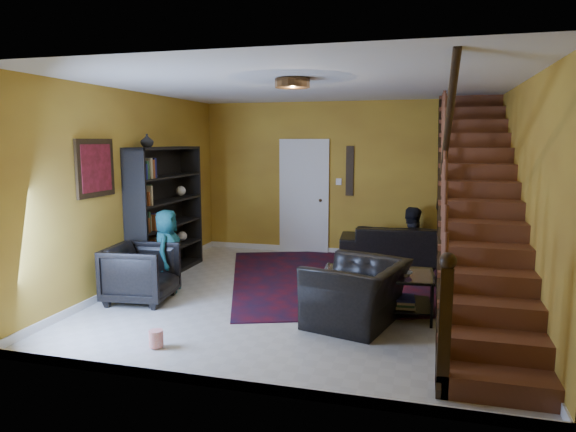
# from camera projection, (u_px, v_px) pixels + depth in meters

# --- Properties ---
(floor) EXTENTS (5.50, 5.50, 0.00)m
(floor) POSITION_uv_depth(u_px,v_px,m) (307.00, 296.00, 6.97)
(floor) COLOR beige
(floor) RESTS_ON ground
(room) EXTENTS (5.50, 5.50, 5.50)m
(room) POSITION_uv_depth(u_px,v_px,m) (248.00, 264.00, 8.58)
(room) COLOR gold
(room) RESTS_ON ground
(staircase) EXTENTS (0.95, 5.02, 3.18)m
(staircase) POSITION_uv_depth(u_px,v_px,m) (478.00, 199.00, 6.21)
(staircase) COLOR brown
(staircase) RESTS_ON floor
(bookshelf) EXTENTS (0.35, 1.80, 2.00)m
(bookshelf) POSITION_uv_depth(u_px,v_px,m) (167.00, 214.00, 8.03)
(bookshelf) COLOR black
(bookshelf) RESTS_ON floor
(door) EXTENTS (0.82, 0.05, 2.05)m
(door) POSITION_uv_depth(u_px,v_px,m) (304.00, 198.00, 9.60)
(door) COLOR silver
(door) RESTS_ON floor
(framed_picture) EXTENTS (0.04, 0.74, 0.74)m
(framed_picture) POSITION_uv_depth(u_px,v_px,m) (95.00, 168.00, 6.52)
(framed_picture) COLOR maroon
(framed_picture) RESTS_ON room
(wall_hanging) EXTENTS (0.14, 0.03, 0.90)m
(wall_hanging) POSITION_uv_depth(u_px,v_px,m) (350.00, 171.00, 9.31)
(wall_hanging) COLOR black
(wall_hanging) RESTS_ON room
(ceiling_fixture) EXTENTS (0.40, 0.40, 0.10)m
(ceiling_fixture) POSITION_uv_depth(u_px,v_px,m) (292.00, 83.00, 5.80)
(ceiling_fixture) COLOR #3F2814
(ceiling_fixture) RESTS_ON room
(rug) EXTENTS (4.35, 4.63, 0.02)m
(rug) POSITION_uv_depth(u_px,v_px,m) (341.00, 278.00, 7.88)
(rug) COLOR #430C18
(rug) RESTS_ON floor
(sofa) EXTENTS (2.33, 1.09, 0.66)m
(sofa) POSITION_uv_depth(u_px,v_px,m) (407.00, 244.00, 8.80)
(sofa) COLOR black
(sofa) RESTS_ON floor
(armchair_left) EXTENTS (0.91, 0.89, 0.76)m
(armchair_left) POSITION_uv_depth(u_px,v_px,m) (141.00, 273.00, 6.70)
(armchair_left) COLOR black
(armchair_left) RESTS_ON floor
(armchair_right) EXTENTS (1.23, 1.33, 0.73)m
(armchair_right) POSITION_uv_depth(u_px,v_px,m) (357.00, 293.00, 5.87)
(armchair_right) COLOR black
(armchair_right) RESTS_ON floor
(person_adult_a) EXTENTS (0.46, 0.31, 1.24)m
(person_adult_a) POSITION_uv_depth(u_px,v_px,m) (411.00, 253.00, 8.85)
(person_adult_a) COLOR black
(person_adult_a) RESTS_ON sofa
(person_adult_b) EXTENTS (0.72, 0.57, 1.42)m
(person_adult_b) POSITION_uv_depth(u_px,v_px,m) (410.00, 248.00, 8.84)
(person_adult_b) COLOR black
(person_adult_b) RESTS_ON sofa
(person_child) EXTENTS (0.48, 0.63, 1.15)m
(person_child) POSITION_uv_depth(u_px,v_px,m) (167.00, 251.00, 7.15)
(person_child) COLOR #1A5F65
(person_child) RESTS_ON armchair_left
(coffee_table) EXTENTS (1.40, 0.89, 0.51)m
(coffee_table) POSITION_uv_depth(u_px,v_px,m) (378.00, 289.00, 6.26)
(coffee_table) COLOR black
(coffee_table) RESTS_ON floor
(cup_a) EXTENTS (0.15, 0.15, 0.10)m
(cup_a) POSITION_uv_depth(u_px,v_px,m) (392.00, 268.00, 6.25)
(cup_a) COLOR #999999
(cup_a) RESTS_ON coffee_table
(cup_b) EXTENTS (0.11, 0.11, 0.10)m
(cup_b) POSITION_uv_depth(u_px,v_px,m) (377.00, 265.00, 6.40)
(cup_b) COLOR #999999
(cup_b) RESTS_ON coffee_table
(bowl) EXTENTS (0.22, 0.22, 0.05)m
(bowl) POSITION_uv_depth(u_px,v_px,m) (404.00, 274.00, 6.07)
(bowl) COLOR #999999
(bowl) RESTS_ON coffee_table
(vase) EXTENTS (0.18, 0.18, 0.19)m
(vase) POSITION_uv_depth(u_px,v_px,m) (147.00, 141.00, 7.38)
(vase) COLOR #999999
(vase) RESTS_ON bookshelf
(popcorn_bucket) EXTENTS (0.16, 0.16, 0.17)m
(popcorn_bucket) POSITION_uv_depth(u_px,v_px,m) (156.00, 338.00, 5.22)
(popcorn_bucket) COLOR red
(popcorn_bucket) RESTS_ON rug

